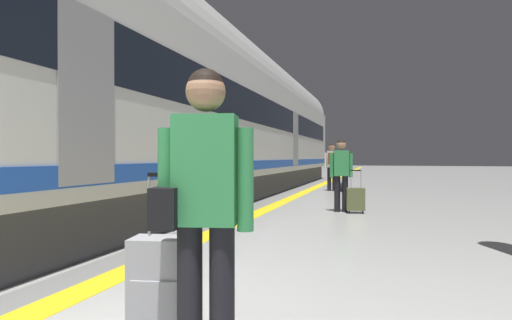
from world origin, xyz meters
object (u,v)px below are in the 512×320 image
Objects in this scene: passenger_near at (332,163)px; passenger_mid at (341,170)px; high_speed_train at (183,104)px; duffel_bag_near at (340,187)px; rolling_suitcase_foreground at (162,292)px; traveller_foreground at (203,199)px; suitcase_mid at (356,199)px.

passenger_mid is (0.87, -5.54, -0.08)m from passenger_near.
passenger_near is 5.61m from passenger_mid.
high_speed_train reaches higher than passenger_near.
rolling_suitcase_foreground is at bearing -89.22° from duffel_bag_near.
high_speed_train reaches higher than traveller_foreground.
high_speed_train is at bearing -177.97° from suitcase_mid.
passenger_near is at bearing 93.72° from traveller_foreground.
rolling_suitcase_foreground is 6.82m from suitcase_mid.
high_speed_train is 19.28× the size of passenger_near.
passenger_near is 5.83m from suitcase_mid.
suitcase_mid is (4.08, 0.14, -2.20)m from high_speed_train.
high_speed_train is 29.46× the size of rolling_suitcase_foreground.
passenger_near is (2.88, 5.81, -1.50)m from high_speed_train.
high_speed_train is at bearing -175.84° from passenger_mid.
rolling_suitcase_foreground is (-0.33, 0.14, -0.59)m from traveller_foreground.
passenger_mid reaches higher than rolling_suitcase_foreground.
rolling_suitcase_foreground is 0.69× the size of passenger_mid.
high_speed_train reaches higher than suitcase_mid.
passenger_mid is 0.72m from suitcase_mid.
duffel_bag_near is at bearing -36.11° from passenger_near.
rolling_suitcase_foreground is at bearing -87.77° from passenger_near.
passenger_near reaches higher than suitcase_mid.
traveller_foreground reaches higher than suitcase_mid.
traveller_foreground is at bearing -87.68° from duffel_bag_near.
high_speed_train is 7.87m from traveller_foreground.
high_speed_train is 6.85m from duffel_bag_near.
suitcase_mid is (1.19, -5.67, -0.70)m from passenger_near.
traveller_foreground reaches higher than passenger_mid.
traveller_foreground is 0.69m from rolling_suitcase_foreground.
high_speed_train is at bearing 116.91° from rolling_suitcase_foreground.
duffel_bag_near is at bearing 60.15° from high_speed_train.
passenger_mid is (0.39, 6.91, 0.54)m from rolling_suitcase_foreground.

